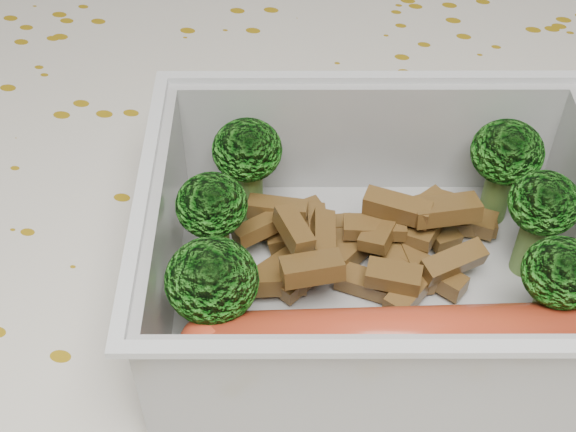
# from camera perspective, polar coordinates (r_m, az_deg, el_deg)

# --- Properties ---
(dining_table) EXTENTS (1.40, 0.90, 0.75)m
(dining_table) POSITION_cam_1_polar(r_m,az_deg,el_deg) (0.45, -0.63, -9.93)
(dining_table) COLOR brown
(dining_table) RESTS_ON ground
(tablecloth) EXTENTS (1.46, 0.96, 0.19)m
(tablecloth) POSITION_cam_1_polar(r_m,az_deg,el_deg) (0.41, -0.68, -6.01)
(tablecloth) COLOR silver
(tablecloth) RESTS_ON dining_table
(lunch_container) EXTENTS (0.23, 0.20, 0.07)m
(lunch_container) POSITION_cam_1_polar(r_m,az_deg,el_deg) (0.35, 6.41, -3.35)
(lunch_container) COLOR silver
(lunch_container) RESTS_ON tablecloth
(broccoli_florets) EXTENTS (0.17, 0.14, 0.06)m
(broccoli_florets) POSITION_cam_1_polar(r_m,az_deg,el_deg) (0.34, 5.71, -0.11)
(broccoli_florets) COLOR #608C3F
(broccoli_florets) RESTS_ON lunch_container
(meat_pile) EXTENTS (0.12, 0.09, 0.03)m
(meat_pile) POSITION_cam_1_polar(r_m,az_deg,el_deg) (0.36, 5.56, -1.80)
(meat_pile) COLOR brown
(meat_pile) RESTS_ON lunch_container
(sausage) EXTENTS (0.17, 0.07, 0.03)m
(sausage) POSITION_cam_1_polar(r_m,az_deg,el_deg) (0.32, 7.81, -8.85)
(sausage) COLOR #BC3B20
(sausage) RESTS_ON lunch_container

